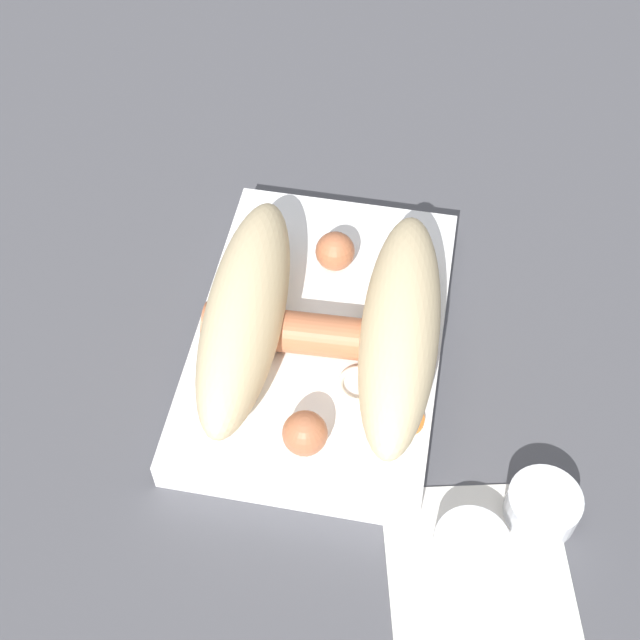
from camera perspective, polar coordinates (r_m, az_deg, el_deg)
The scene contains 8 objects.
ground_plane at distance 0.62m, azimuth 0.00°, elevation -1.88°, with size 3.00×3.00×0.00m, color #4C4C51.
food_tray at distance 0.61m, azimuth 0.00°, elevation -1.24°, with size 0.25×0.16×0.02m.
bread_roll at distance 0.57m, azimuth 0.15°, elevation -0.01°, with size 0.20×0.16×0.06m.
sausage at distance 0.58m, azimuth 0.10°, elevation -0.99°, with size 0.18×0.15×0.03m.
pickled_veggies at distance 0.57m, azimuth 4.00°, elevation -5.09°, with size 0.06×0.06×0.00m.
napkin at distance 0.55m, azimuth 10.09°, elevation -15.37°, with size 0.13×0.13×0.00m.
condiment_cup_near at distance 0.55m, azimuth 9.58°, elevation -14.28°, with size 0.05×0.05×0.02m.
condiment_cup_far at distance 0.57m, azimuth 14.04°, elevation -11.52°, with size 0.05×0.05×0.02m.
Camera 1 is at (-0.36, -0.07, 0.51)m, focal length 50.00 mm.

